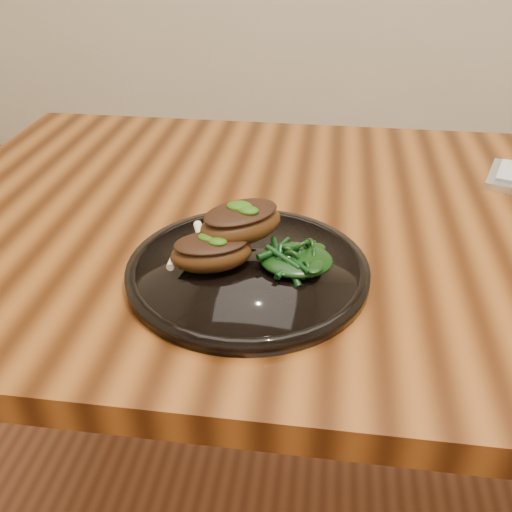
{
  "coord_description": "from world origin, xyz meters",
  "views": [
    {
      "loc": [
        -0.18,
        -0.75,
        1.15
      ],
      "look_at": [
        -0.26,
        -0.17,
        0.78
      ],
      "focal_mm": 40.0,
      "sensor_mm": 36.0,
      "label": 1
    }
  ],
  "objects_px": {
    "desk": "(441,272)",
    "greens_heap": "(296,255)",
    "plate": "(248,270)",
    "lamb_chop_front": "(211,251)"
  },
  "relations": [
    {
      "from": "desk",
      "to": "greens_heap",
      "type": "relative_size",
      "value": 17.84
    },
    {
      "from": "desk",
      "to": "greens_heap",
      "type": "xyz_separation_m",
      "value": [
        -0.21,
        -0.17,
        0.11
      ]
    },
    {
      "from": "plate",
      "to": "greens_heap",
      "type": "relative_size",
      "value": 3.33
    },
    {
      "from": "lamb_chop_front",
      "to": "greens_heap",
      "type": "relative_size",
      "value": 1.28
    },
    {
      "from": "desk",
      "to": "greens_heap",
      "type": "distance_m",
      "value": 0.29
    },
    {
      "from": "lamb_chop_front",
      "to": "desk",
      "type": "bearing_deg",
      "value": 30.01
    },
    {
      "from": "plate",
      "to": "lamb_chop_front",
      "type": "bearing_deg",
      "value": -166.16
    },
    {
      "from": "desk",
      "to": "plate",
      "type": "xyz_separation_m",
      "value": [
        -0.27,
        -0.17,
        0.09
      ]
    },
    {
      "from": "desk",
      "to": "lamb_chop_front",
      "type": "distance_m",
      "value": 0.38
    },
    {
      "from": "lamb_chop_front",
      "to": "greens_heap",
      "type": "height_order",
      "value": "lamb_chop_front"
    }
  ]
}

